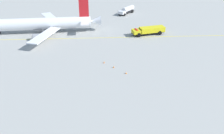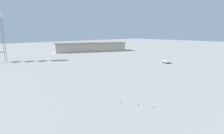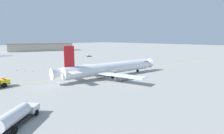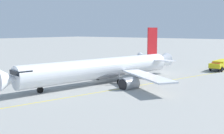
# 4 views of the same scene
# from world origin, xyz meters

# --- Properties ---
(pushback_tug_truck) EXTENTS (5.28, 4.29, 1.30)m
(pushback_tug_truck) POSITION_xyz_m (-59.95, 40.06, 0.81)
(pushback_tug_truck) COLOR #232326
(pushback_tug_truck) RESTS_ON ground_plane
(terminal_shed) EXTENTS (36.71, 60.08, 7.54)m
(terminal_shed) POSITION_xyz_m (-133.73, 43.41, 3.80)
(terminal_shed) COLOR #B2A893
(terminal_shed) RESTS_ON ground_plane
(safety_cone_near) EXTENTS (0.36, 0.36, 0.55)m
(safety_cone_near) POSITION_xyz_m (-32.08, -13.36, 0.28)
(safety_cone_near) COLOR orange
(safety_cone_near) RESTS_ON ground_plane
(safety_cone_mid) EXTENTS (0.36, 0.36, 0.55)m
(safety_cone_mid) POSITION_xyz_m (-35.26, -14.92, 0.28)
(safety_cone_mid) COLOR orange
(safety_cone_mid) RESTS_ON ground_plane
(safety_cone_far) EXTENTS (0.36, 0.36, 0.55)m
(safety_cone_far) POSITION_xyz_m (-39.02, -16.77, 0.28)
(safety_cone_far) COLOR orange
(safety_cone_far) RESTS_ON ground_plane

